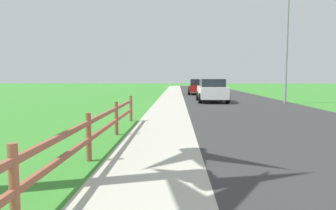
# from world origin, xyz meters

# --- Properties ---
(ground_plane) EXTENTS (120.00, 120.00, 0.00)m
(ground_plane) POSITION_xyz_m (0.00, 25.00, 0.00)
(ground_plane) COLOR #39852E
(road_asphalt) EXTENTS (7.00, 66.00, 0.01)m
(road_asphalt) POSITION_xyz_m (3.50, 27.00, 0.00)
(road_asphalt) COLOR #323232
(road_asphalt) RESTS_ON ground
(curb_concrete) EXTENTS (6.00, 66.00, 0.01)m
(curb_concrete) POSITION_xyz_m (-3.00, 27.00, 0.00)
(curb_concrete) COLOR #B3B19F
(curb_concrete) RESTS_ON ground
(grass_verge) EXTENTS (5.00, 66.00, 0.00)m
(grass_verge) POSITION_xyz_m (-4.50, 27.00, 0.01)
(grass_verge) COLOR #39852E
(grass_verge) RESTS_ON ground
(rail_fence) EXTENTS (0.11, 11.31, 0.97)m
(rail_fence) POSITION_xyz_m (-2.29, 6.45, 0.57)
(rail_fence) COLOR #92533C
(rail_fence) RESTS_ON ground
(parked_suv_white) EXTENTS (2.00, 4.24, 1.56)m
(parked_suv_white) POSITION_xyz_m (1.84, 21.50, 0.79)
(parked_suv_white) COLOR white
(parked_suv_white) RESTS_ON ground
(parked_car_red) EXTENTS (2.30, 4.37, 1.49)m
(parked_car_red) POSITION_xyz_m (1.64, 30.87, 0.76)
(parked_car_red) COLOR maroon
(parked_car_red) RESTS_ON ground
(street_lamp) EXTENTS (1.17, 0.20, 7.33)m
(street_lamp) POSITION_xyz_m (6.43, 20.18, 4.29)
(street_lamp) COLOR gray
(street_lamp) RESTS_ON ground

